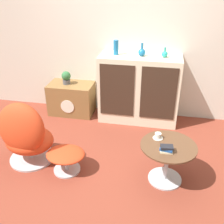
{
  "coord_description": "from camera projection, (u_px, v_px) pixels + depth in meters",
  "views": [
    {
      "loc": [
        0.57,
        -2.39,
        2.08
      ],
      "look_at": [
        0.02,
        0.41,
        0.55
      ],
      "focal_mm": 42.0,
      "sensor_mm": 36.0,
      "label": 1
    }
  ],
  "objects": [
    {
      "name": "ground_plane",
      "position": [
        104.0,
        168.0,
        3.15
      ],
      "size": [
        12.0,
        12.0,
        0.0
      ],
      "primitive_type": "plane",
      "color": "brown"
    },
    {
      "name": "wall_back",
      "position": [
        125.0,
        32.0,
        3.86
      ],
      "size": [
        6.4,
        0.06,
        2.6
      ],
      "color": "beige",
      "rests_on": "ground_plane"
    },
    {
      "name": "sideboard",
      "position": [
        139.0,
        89.0,
        3.96
      ],
      "size": [
        1.18,
        0.47,
        1.03
      ],
      "color": "beige",
      "rests_on": "ground_plane"
    },
    {
      "name": "tv_console",
      "position": [
        72.0,
        98.0,
        4.28
      ],
      "size": [
        0.71,
        0.44,
        0.51
      ],
      "color": "brown",
      "rests_on": "ground_plane"
    },
    {
      "name": "egg_chair",
      "position": [
        26.0,
        135.0,
        3.09
      ],
      "size": [
        0.65,
        0.61,
        0.83
      ],
      "color": "#B7B7BC",
      "rests_on": "ground_plane"
    },
    {
      "name": "ottoman",
      "position": [
        66.0,
        156.0,
        3.02
      ],
      "size": [
        0.45,
        0.38,
        0.28
      ],
      "color": "#B7B7BC",
      "rests_on": "ground_plane"
    },
    {
      "name": "coffee_table",
      "position": [
        167.0,
        157.0,
        2.83
      ],
      "size": [
        0.6,
        0.6,
        0.47
      ],
      "color": "#B7B7BC",
      "rests_on": "ground_plane"
    },
    {
      "name": "vase_leftmost",
      "position": [
        116.0,
        47.0,
        3.73
      ],
      "size": [
        0.07,
        0.07,
        0.21
      ],
      "color": "#196699",
      "rests_on": "sideboard"
    },
    {
      "name": "vase_inner_left",
      "position": [
        142.0,
        52.0,
        3.69
      ],
      "size": [
        0.1,
        0.1,
        0.18
      ],
      "color": "#196699",
      "rests_on": "sideboard"
    },
    {
      "name": "vase_inner_right",
      "position": [
        165.0,
        54.0,
        3.64
      ],
      "size": [
        0.09,
        0.09,
        0.14
      ],
      "color": "teal",
      "rests_on": "sideboard"
    },
    {
      "name": "potted_plant",
      "position": [
        66.0,
        77.0,
        4.12
      ],
      "size": [
        0.14,
        0.14,
        0.2
      ],
      "color": "#4C4C51",
      "rests_on": "tv_console"
    },
    {
      "name": "teacup",
      "position": [
        158.0,
        136.0,
        2.86
      ],
      "size": [
        0.11,
        0.11,
        0.06
      ],
      "color": "silver",
      "rests_on": "coffee_table"
    },
    {
      "name": "book_stack",
      "position": [
        166.0,
        149.0,
        2.64
      ],
      "size": [
        0.14,
        0.1,
        0.07
      ],
      "color": "beige",
      "rests_on": "coffee_table"
    }
  ]
}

